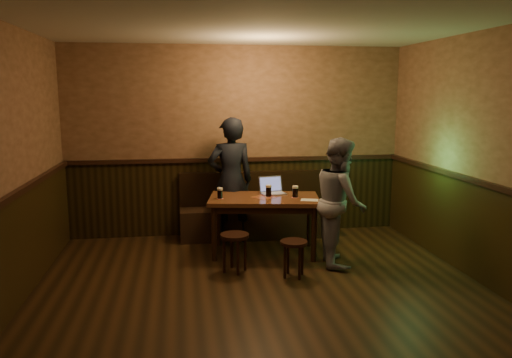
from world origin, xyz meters
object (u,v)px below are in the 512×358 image
Objects in this scene: person_suit at (231,181)px; stool_left at (235,242)px; pub_table at (264,205)px; stool_right at (294,248)px; pint_right at (295,192)px; pint_left at (220,193)px; laptop at (272,189)px; person_grey at (340,201)px; pint_mid at (269,191)px; bench at (255,216)px.

stool_left is at bearing 79.18° from person_suit.
pub_table reaches higher than stool_right.
pint_left is at bearing 175.74° from pint_right.
laptop is 1.03m from person_grey.
pint_right is at bearing -4.26° from pint_left.
person_grey is at bearing 5.19° from stool_left.
pub_table is at bearing 116.09° from person_suit.
pint_right is at bearing -59.41° from laptop.
pub_table is at bearing -162.14° from pint_mid.
stool_left is 0.97m from pint_mid.
stool_right is at bearing 127.70° from person_grey.
bench reaches higher than pint_left.
stool_right is at bearing -83.48° from bench.
stool_right is at bearing -81.85° from pint_mid.
person_grey reaches higher than pint_right.
bench reaches higher than pint_mid.
stool_right is 2.97× the size of pint_left.
pint_left is 0.76m from laptop.
person_grey is (0.87, -1.33, 0.48)m from bench.
pint_right is (0.98, -0.07, 0.01)m from pint_left.
pint_left is 0.40× the size of laptop.
stool_left is 1.40m from person_grey.
laptop is at bearing 92.53° from stool_right.
bench is 1.53m from stool_left.
person_grey is at bearing -55.38° from laptop.
pint_mid is 0.44× the size of laptop.
pub_table is 0.31m from laptop.
person_suit is (0.20, 0.59, 0.06)m from pint_left.
laptop is (0.73, 0.22, -0.01)m from pint_left.
pub_table is at bearing -90.00° from bench.
stool_left is at bearing -79.48° from pint_left.
pint_right is at bearing 132.71° from person_suit.
laptop is (0.15, -0.60, 0.51)m from bench.
stool_left is 1.14m from laptop.
pint_mid reaches higher than pub_table.
laptop is (0.08, 0.20, -0.02)m from pint_mid.
bench reaches higher than stool_left.
person_suit is at bearing 132.79° from pub_table.
person_suit is at bearing 86.09° from stool_left.
stool_left is 3.22× the size of pint_left.
pint_right reaches higher than pub_table.
stool_right is at bearing -97.24° from laptop.
pint_mid is 0.10× the size of person_grey.
pint_right reaches higher than stool_left.
bench is at bearing -155.47° from person_suit.
pub_table is 0.19m from pint_mid.
laptop reaches higher than pub_table.
person_suit is at bearing 139.62° from pint_right.
bench is 0.73m from person_suit.
stool_left is 1.13m from pint_right.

